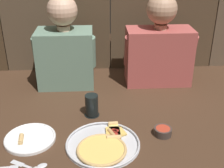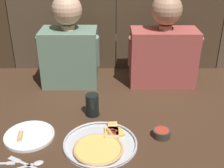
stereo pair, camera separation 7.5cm
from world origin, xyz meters
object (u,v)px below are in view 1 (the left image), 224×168
at_px(drinking_glass, 92,106).
at_px(diner_right, 159,44).
at_px(dipping_bowl, 163,131).
at_px(diner_left, 65,46).
at_px(dinner_plate, 30,138).
at_px(pizza_tray, 103,145).

height_order(drinking_glass, diner_right, diner_right).
xyz_separation_m(dipping_bowl, diner_left, (-0.50, 0.59, 0.24)).
bearing_deg(dipping_bowl, diner_right, 81.77).
distance_m(dinner_plate, diner_left, 0.66).
height_order(pizza_tray, dinner_plate, dinner_plate).
relative_size(pizza_tray, drinking_glass, 2.88).
xyz_separation_m(pizza_tray, diner_right, (0.37, 0.66, 0.25)).
relative_size(pizza_tray, diner_left, 0.60).
xyz_separation_m(dipping_bowl, diner_right, (0.09, 0.59, 0.24)).
height_order(dinner_plate, diner_right, diner_right).
distance_m(dinner_plate, dipping_bowl, 0.63).
bearing_deg(dinner_plate, diner_left, 77.72).
bearing_deg(diner_right, dipping_bowl, -98.23).
height_order(diner_left, diner_right, diner_right).
relative_size(drinking_glass, diner_left, 0.21).
bearing_deg(drinking_glass, dipping_bowl, -30.14).
xyz_separation_m(drinking_glass, diner_left, (-0.16, 0.39, 0.20)).
height_order(dinner_plate, dipping_bowl, dipping_bowl).
height_order(dipping_bowl, diner_left, diner_left).
bearing_deg(diner_left, dinner_plate, -102.28).
distance_m(dinner_plate, diner_right, 0.97).
distance_m(pizza_tray, diner_right, 0.80).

